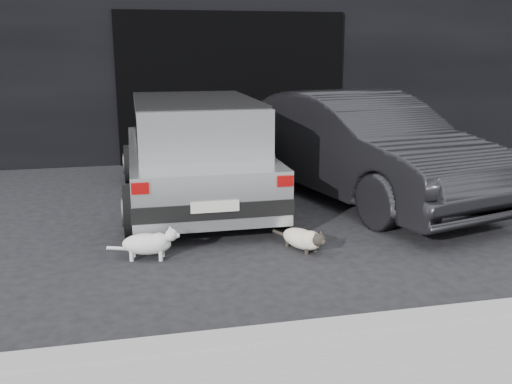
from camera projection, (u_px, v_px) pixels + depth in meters
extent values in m
plane|color=black|center=(211.00, 232.00, 6.37)|extent=(80.00, 80.00, 0.00)
cube|color=black|center=(214.00, 22.00, 11.63)|extent=(34.00, 4.00, 5.00)
cube|color=black|center=(233.00, 88.00, 10.03)|extent=(4.00, 0.10, 2.60)
cube|color=gray|center=(399.00, 326.00, 4.12)|extent=(18.00, 0.25, 0.12)
cube|color=#B3B6B8|center=(194.00, 167.00, 7.54)|extent=(1.68, 3.73, 0.59)
cube|color=#B3B6B8|center=(195.00, 124.00, 7.21)|extent=(1.47, 2.49, 0.59)
cube|color=black|center=(195.00, 124.00, 7.21)|extent=(1.49, 2.39, 0.48)
cube|color=black|center=(214.00, 210.00, 5.86)|extent=(1.68, 0.16, 0.17)
cube|color=black|center=(182.00, 150.00, 9.26)|extent=(1.68, 0.16, 0.17)
cube|color=silver|center=(215.00, 207.00, 5.77)|extent=(0.50, 0.02, 0.11)
cube|color=#8C0707|center=(140.00, 189.00, 5.56)|extent=(0.17, 0.03, 0.11)
cube|color=#8C0707|center=(285.00, 181.00, 5.87)|extent=(0.17, 0.03, 0.11)
cube|color=black|center=(194.00, 99.00, 7.13)|extent=(1.47, 2.24, 0.03)
cylinder|color=black|center=(134.00, 211.00, 6.15)|extent=(0.21, 0.57, 0.57)
cylinder|color=slate|center=(123.00, 212.00, 6.13)|extent=(0.02, 0.32, 0.32)
cylinder|color=black|center=(279.00, 203.00, 6.49)|extent=(0.21, 0.57, 0.57)
cylinder|color=slate|center=(289.00, 202.00, 6.51)|extent=(0.02, 0.32, 0.32)
cylinder|color=black|center=(131.00, 164.00, 8.63)|extent=(0.21, 0.57, 0.57)
cylinder|color=slate|center=(124.00, 164.00, 8.61)|extent=(0.02, 0.32, 0.32)
cylinder|color=black|center=(237.00, 159.00, 8.97)|extent=(0.21, 0.57, 0.57)
cylinder|color=slate|center=(244.00, 159.00, 9.00)|extent=(0.02, 0.32, 0.32)
imported|color=black|center=(360.00, 146.00, 7.64)|extent=(2.55, 4.57, 1.43)
ellipsoid|color=beige|center=(302.00, 239.00, 5.82)|extent=(0.44, 0.56, 0.19)
ellipsoid|color=beige|center=(310.00, 240.00, 5.72)|extent=(0.29, 0.29, 0.18)
ellipsoid|color=black|center=(319.00, 240.00, 5.61)|extent=(0.18, 0.17, 0.13)
sphere|color=black|center=(323.00, 242.00, 5.56)|extent=(0.06, 0.06, 0.06)
cone|color=black|center=(321.00, 233.00, 5.62)|extent=(0.07, 0.07, 0.07)
cone|color=black|center=(316.00, 235.00, 5.58)|extent=(0.07, 0.07, 0.07)
cylinder|color=black|center=(316.00, 249.00, 5.76)|extent=(0.04, 0.04, 0.06)
cylinder|color=black|center=(307.00, 251.00, 5.69)|extent=(0.04, 0.04, 0.06)
cylinder|color=black|center=(297.00, 241.00, 5.99)|extent=(0.04, 0.04, 0.06)
cylinder|color=black|center=(287.00, 243.00, 5.92)|extent=(0.04, 0.04, 0.06)
cylinder|color=black|center=(284.00, 235.00, 6.04)|extent=(0.22, 0.22, 0.08)
ellipsoid|color=silver|center=(147.00, 244.00, 5.54)|extent=(0.52, 0.33, 0.21)
ellipsoid|color=silver|center=(159.00, 242.00, 5.54)|extent=(0.24, 0.24, 0.17)
ellipsoid|color=silver|center=(171.00, 235.00, 5.52)|extent=(0.14, 0.16, 0.12)
sphere|color=silver|center=(177.00, 236.00, 5.52)|extent=(0.05, 0.05, 0.05)
cone|color=silver|center=(170.00, 228.00, 5.54)|extent=(0.06, 0.05, 0.06)
cone|color=silver|center=(169.00, 231.00, 5.47)|extent=(0.06, 0.05, 0.06)
cylinder|color=silver|center=(163.00, 251.00, 5.62)|extent=(0.04, 0.04, 0.12)
cylinder|color=silver|center=(161.00, 255.00, 5.51)|extent=(0.04, 0.04, 0.12)
cylinder|color=silver|center=(134.00, 251.00, 5.62)|extent=(0.04, 0.04, 0.12)
cylinder|color=silver|center=(132.00, 255.00, 5.50)|extent=(0.04, 0.04, 0.12)
cylinder|color=silver|center=(120.00, 248.00, 5.55)|extent=(0.26, 0.07, 0.08)
ellipsoid|color=gray|center=(137.00, 243.00, 5.51)|extent=(0.20, 0.16, 0.09)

